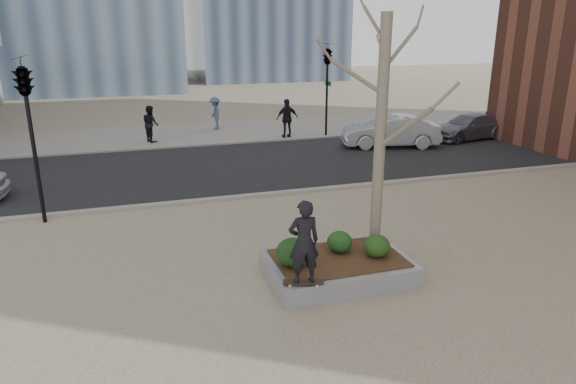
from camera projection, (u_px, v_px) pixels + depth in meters
name	position (u px, v px, depth m)	size (l,w,h in m)	color
ground	(294.00, 284.00, 10.85)	(120.00, 120.00, 0.00)	tan
street	(214.00, 168.00, 19.93)	(60.00, 8.00, 0.02)	black
far_sidewalk	(191.00, 134.00, 26.29)	(60.00, 6.00, 0.02)	gray
planter	(338.00, 268.00, 11.07)	(3.00, 2.00, 0.45)	gray
planter_mulch	(338.00, 258.00, 10.99)	(2.70, 1.70, 0.04)	#382314
sycamore_tree	(382.00, 99.00, 10.54)	(2.80, 2.80, 6.60)	gray
shrub_left	(293.00, 252.00, 10.53)	(0.70, 0.70, 0.59)	black
shrub_middle	(340.00, 242.00, 11.19)	(0.55, 0.55, 0.47)	#113815
shrub_right	(377.00, 246.00, 10.96)	(0.57, 0.57, 0.49)	#173210
skateboard	(303.00, 283.00, 9.87)	(0.78, 0.20, 0.07)	black
skateboarder	(304.00, 242.00, 9.61)	(0.60, 0.40, 1.65)	black
car_silver	(391.00, 131.00, 23.21)	(1.51, 4.33, 1.43)	#9DA0A5
car_third	(468.00, 127.00, 24.90)	(1.67, 4.10, 1.19)	#575963
pedestrian_a	(151.00, 124.00, 24.21)	(0.83, 0.65, 1.72)	black
pedestrian_b	(215.00, 113.00, 27.16)	(1.11, 0.64, 1.72)	#44597B
pedestrian_c	(287.00, 118.00, 25.16)	(1.11, 0.46, 1.89)	black
traffic_light_near	(33.00, 143.00, 13.67)	(0.60, 2.48, 4.50)	black
traffic_light_far	(327.00, 91.00, 25.29)	(0.60, 2.48, 4.50)	black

